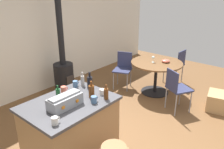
# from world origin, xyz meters

# --- Properties ---
(ground_plane) EXTENTS (8.80, 8.80, 0.00)m
(ground_plane) POSITION_xyz_m (0.00, 0.00, 0.00)
(ground_plane) COLOR brown
(back_wall) EXTENTS (8.00, 0.10, 2.70)m
(back_wall) POSITION_xyz_m (0.00, 2.90, 1.35)
(back_wall) COLOR silver
(back_wall) RESTS_ON ground_plane
(kitchen_island) EXTENTS (1.23, 0.89, 0.90)m
(kitchen_island) POSITION_xyz_m (-1.08, 0.57, 0.45)
(kitchen_island) COLOR #A37A4C
(kitchen_island) RESTS_ON ground_plane
(dining_table) EXTENTS (1.15, 1.15, 0.75)m
(dining_table) POSITION_xyz_m (1.59, 0.74, 0.57)
(dining_table) COLOR black
(dining_table) RESTS_ON ground_plane
(folding_chair_near) EXTENTS (0.52, 0.52, 0.86)m
(folding_chair_near) POSITION_xyz_m (1.36, 1.51, 0.51)
(folding_chair_near) COLOR navy
(folding_chair_near) RESTS_ON ground_plane
(folding_chair_far) EXTENTS (0.54, 0.54, 0.88)m
(folding_chair_far) POSITION_xyz_m (1.09, 0.00, 0.52)
(folding_chair_far) COLOR navy
(folding_chair_far) RESTS_ON ground_plane
(folding_chair_left) EXTENTS (0.42, 0.42, 0.87)m
(folding_chair_left) POSITION_xyz_m (2.41, 0.63, 0.52)
(folding_chair_left) COLOR navy
(folding_chair_left) RESTS_ON ground_plane
(wood_stove) EXTENTS (0.44, 0.45, 2.35)m
(wood_stove) POSITION_xyz_m (0.20, 2.32, 0.56)
(wood_stove) COLOR black
(wood_stove) RESTS_ON ground_plane
(toolbox) EXTENTS (0.46, 0.22, 0.18)m
(toolbox) POSITION_xyz_m (-1.19, 0.51, 0.98)
(toolbox) COLOR gray
(toolbox) RESTS_ON kitchen_island
(bottle_0) EXTENTS (0.06, 0.06, 0.22)m
(bottle_0) POSITION_xyz_m (-0.69, 0.24, 0.98)
(bottle_0) COLOR #603314
(bottle_0) RESTS_ON kitchen_island
(bottle_1) EXTENTS (0.06, 0.06, 0.19)m
(bottle_1) POSITION_xyz_m (-1.09, 0.79, 0.97)
(bottle_1) COLOR #194C23
(bottle_1) RESTS_ON kitchen_island
(bottle_2) EXTENTS (0.08, 0.08, 0.24)m
(bottle_2) POSITION_xyz_m (-0.78, 0.44, 0.99)
(bottle_2) COLOR #603314
(bottle_2) RESTS_ON kitchen_island
(bottle_3) EXTENTS (0.06, 0.06, 0.22)m
(bottle_3) POSITION_xyz_m (-0.58, 0.83, 0.98)
(bottle_3) COLOR #B7B2AD
(bottle_3) RESTS_ON kitchen_island
(bottle_4) EXTENTS (0.08, 0.08, 0.27)m
(bottle_4) POSITION_xyz_m (-0.60, 0.65, 1.00)
(bottle_4) COLOR black
(bottle_4) RESTS_ON kitchen_island
(cup_0) EXTENTS (0.12, 0.08, 0.09)m
(cup_0) POSITION_xyz_m (-0.87, 0.30, 0.94)
(cup_0) COLOR #4C7099
(cup_0) RESTS_ON kitchen_island
(cup_1) EXTENTS (0.11, 0.08, 0.09)m
(cup_1) POSITION_xyz_m (-1.52, 0.28, 0.94)
(cup_1) COLOR white
(cup_1) RESTS_ON kitchen_island
(cup_2) EXTENTS (0.12, 0.08, 0.10)m
(cup_2) POSITION_xyz_m (-0.94, 0.84, 0.95)
(cup_2) COLOR #DB6651
(cup_2) RESTS_ON kitchen_island
(cup_3) EXTENTS (0.11, 0.08, 0.10)m
(cup_3) POSITION_xyz_m (-0.69, 0.88, 0.95)
(cup_3) COLOR #4C7099
(cup_3) RESTS_ON kitchen_island
(cup_4) EXTENTS (0.12, 0.08, 0.08)m
(cup_4) POSITION_xyz_m (-0.61, 0.38, 0.94)
(cup_4) COLOR white
(cup_4) RESTS_ON kitchen_island
(wine_glass) EXTENTS (0.07, 0.07, 0.14)m
(wine_glass) POSITION_xyz_m (1.53, 0.80, 0.85)
(wine_glass) COLOR silver
(wine_glass) RESTS_ON dining_table
(serving_bowl) EXTENTS (0.18, 0.18, 0.07)m
(serving_bowl) POSITION_xyz_m (1.70, 0.58, 0.78)
(serving_bowl) COLOR #DB6651
(serving_bowl) RESTS_ON dining_table
(cardboard_box) EXTENTS (0.55, 0.46, 0.35)m
(cardboard_box) POSITION_xyz_m (1.71, -0.62, 0.17)
(cardboard_box) COLOR tan
(cardboard_box) RESTS_ON ground_plane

